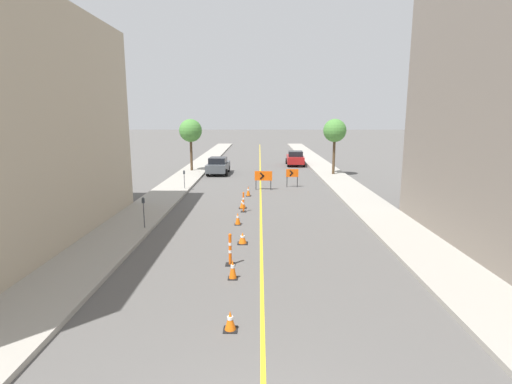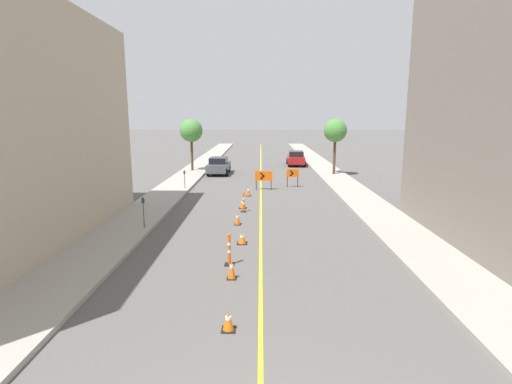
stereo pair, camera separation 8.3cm
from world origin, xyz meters
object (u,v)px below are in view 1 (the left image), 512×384
at_px(traffic_cone_fourth, 238,219).
at_px(parked_car_curb_near, 218,166).
at_px(traffic_cone_second, 233,269).
at_px(parking_meter_far_curb, 143,206).
at_px(traffic_cone_fifth, 243,203).
at_px(arrow_barricade_secondary, 292,174).
at_px(delineator_post_front, 230,251).
at_px(street_tree_right_near, 335,131).
at_px(arrow_barricade_primary, 263,177).
at_px(traffic_cone_farthest, 248,191).
at_px(parked_car_curb_mid, 295,158).
at_px(delineator_post_rear, 243,203).
at_px(parking_meter_near_curb, 184,176).
at_px(traffic_cone_nearest, 230,321).
at_px(street_tree_left_near, 191,131).
at_px(traffic_cone_third, 243,238).

bearing_deg(traffic_cone_fourth, parked_car_curb_near, 98.95).
distance_m(traffic_cone_second, parking_meter_far_curb, 7.33).
distance_m(traffic_cone_fifth, parking_meter_far_curb, 6.62).
bearing_deg(arrow_barricade_secondary, delineator_post_front, -105.09).
bearing_deg(street_tree_right_near, arrow_barricade_primary, -132.36).
bearing_deg(traffic_cone_farthest, parked_car_curb_mid, 74.60).
relative_size(traffic_cone_second, delineator_post_front, 0.57).
distance_m(traffic_cone_fifth, arrow_barricade_secondary, 7.97).
relative_size(delineator_post_rear, parked_car_curb_mid, 0.26).
bearing_deg(parking_meter_near_curb, delineator_post_rear, -54.87).
relative_size(traffic_cone_farthest, arrow_barricade_secondary, 0.50).
xyz_separation_m(traffic_cone_second, parked_car_curb_mid, (4.85, 31.11, 0.46)).
distance_m(traffic_cone_nearest, street_tree_left_near, 29.91).
bearing_deg(arrow_barricade_primary, parked_car_curb_mid, 81.22).
xyz_separation_m(arrow_barricade_primary, parking_meter_far_curb, (-5.79, -10.75, 0.20)).
bearing_deg(street_tree_left_near, street_tree_right_near, -9.84).
bearing_deg(street_tree_right_near, parking_meter_far_curb, -124.48).
xyz_separation_m(traffic_cone_farthest, parking_meter_near_curb, (-4.73, 1.99, 0.77)).
bearing_deg(parked_car_curb_mid, traffic_cone_farthest, -102.92).
xyz_separation_m(parked_car_curb_mid, street_tree_left_near, (-10.54, -5.31, 3.16)).
bearing_deg(parking_meter_far_curb, delineator_post_front, -44.77).
height_order(parked_car_curb_near, parking_meter_far_curb, parking_meter_far_curb).
distance_m(delineator_post_front, arrow_barricade_secondary, 16.66).
bearing_deg(traffic_cone_farthest, parked_car_curb_near, 106.66).
bearing_deg(traffic_cone_third, parked_car_curb_mid, 80.31).
bearing_deg(traffic_cone_second, traffic_cone_farthest, 89.42).
height_order(parked_car_curb_near, street_tree_left_near, street_tree_left_near).
xyz_separation_m(traffic_cone_nearest, arrow_barricade_primary, (1.04, 19.70, 0.73)).
relative_size(traffic_cone_third, delineator_post_rear, 0.43).
xyz_separation_m(delineator_post_front, parked_car_curb_near, (-2.79, 23.15, 0.28)).
bearing_deg(parked_car_curb_near, arrow_barricade_secondary, -45.05).
distance_m(traffic_cone_farthest, parking_meter_far_curb, 9.67).
height_order(delineator_post_front, parking_meter_near_curb, parking_meter_near_curb).
bearing_deg(traffic_cone_nearest, arrow_barricade_secondary, 81.09).
bearing_deg(delineator_post_rear, arrow_barricade_primary, 80.09).
distance_m(traffic_cone_nearest, parking_meter_near_curb, 19.92).
xyz_separation_m(traffic_cone_third, parked_car_curb_mid, (4.67, 27.36, 0.56)).
distance_m(traffic_cone_farthest, arrow_barricade_primary, 2.67).
bearing_deg(traffic_cone_fifth, street_tree_left_near, 110.01).
xyz_separation_m(traffic_cone_fifth, arrow_barricade_secondary, (3.51, 7.12, 0.72)).
xyz_separation_m(delineator_post_rear, parking_meter_near_curb, (-4.58, 6.52, 0.62)).
height_order(traffic_cone_second, arrow_barricade_primary, arrow_barricade_primary).
relative_size(traffic_cone_fourth, arrow_barricade_primary, 0.45).
bearing_deg(delineator_post_front, traffic_cone_farthest, 88.58).
bearing_deg(traffic_cone_second, traffic_cone_fifth, 90.48).
bearing_deg(arrow_barricade_primary, traffic_cone_nearest, -87.87).
bearing_deg(arrow_barricade_primary, traffic_cone_second, -89.01).
bearing_deg(traffic_cone_second, traffic_cone_fourth, 91.59).
relative_size(delineator_post_front, street_tree_left_near, 0.25).
bearing_deg(traffic_cone_fourth, arrow_barricade_primary, 81.80).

